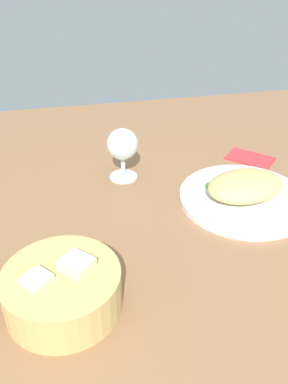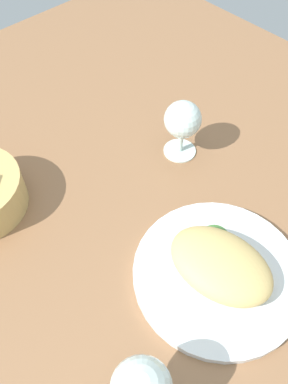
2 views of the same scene
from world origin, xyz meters
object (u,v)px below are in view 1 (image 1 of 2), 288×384
Objects in this scene: wine_glass_near at (123,147)px; plate at (243,198)px; folded_napkin at (250,158)px; bread_basket at (63,289)px.

plate is at bearing 146.51° from wine_glass_near.
wine_glass_near is 1.08× the size of folded_napkin.
wine_glass_near is at bearing -131.65° from folded_napkin.
wine_glass_near is at bearing -33.49° from plate.
folded_napkin is (-32.31, -2.04, -7.41)cm from wine_glass_near.
wine_glass_near reaches higher than plate.
wine_glass_near is (-15.09, -35.78, 4.37)cm from bread_basket.
bread_basket is 1.46× the size of wine_glass_near.
bread_basket is (37.90, 20.69, 2.75)cm from plate.
bread_basket is 39.08cm from wine_glass_near.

